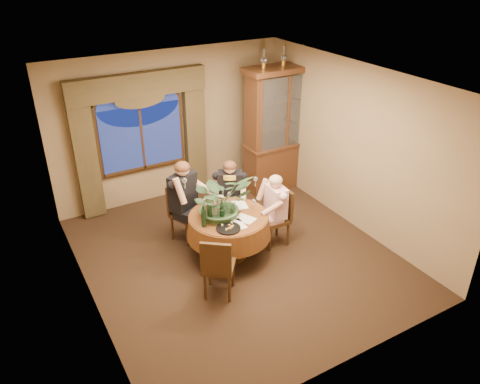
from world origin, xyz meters
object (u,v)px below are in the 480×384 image
person_scarf (230,196)px  wine_bottle_2 (205,209)px  china_cabinet (280,129)px  chair_back (186,213)px  wine_bottle_3 (210,213)px  wine_bottle_5 (222,210)px  chair_back_right (231,204)px  oil_lamp_right (303,54)px  wine_bottle_0 (206,206)px  chair_right (274,218)px  stoneware_vase (220,205)px  chair_front_left (219,265)px  person_back (183,202)px  olive_bowl (234,214)px  oil_lamp_left (264,59)px  person_pink (275,210)px  centerpiece_plant (220,180)px  wine_bottle_1 (214,208)px  oil_lamp_center (284,56)px  wine_bottle_4 (204,216)px  dining_table (229,236)px

person_scarf → wine_bottle_2: bearing=68.7°
china_cabinet → chair_back: 2.70m
wine_bottle_2 → wine_bottle_3: bearing=-84.8°
china_cabinet → chair_back: size_ratio=2.54×
wine_bottle_5 → chair_back_right: bearing=53.5°
oil_lamp_right → wine_bottle_0: oil_lamp_right is taller
chair_right → stoneware_vase: bearing=81.5°
oil_lamp_right → chair_front_left: 4.42m
person_back → olive_bowl: 0.95m
oil_lamp_left → person_back: oil_lamp_left is taller
person_pink → centerpiece_plant: size_ratio=1.23×
chair_back_right → wine_bottle_2: 1.08m
centerpiece_plant → wine_bottle_3: size_ratio=3.09×
wine_bottle_0 → wine_bottle_5: 0.27m
oil_lamp_right → wine_bottle_3: bearing=-148.7°
person_pink → wine_bottle_3: (-1.16, 0.01, 0.29)m
centerpiece_plant → wine_bottle_1: 0.45m
person_back → wine_bottle_0: bearing=72.0°
olive_bowl → wine_bottle_1: 0.34m
chair_front_left → stoneware_vase: bearing=98.2°
wine_bottle_3 → wine_bottle_1: bearing=34.9°
olive_bowl → wine_bottle_3: 0.44m
oil_lamp_center → wine_bottle_2: bearing=-146.7°
wine_bottle_0 → wine_bottle_4: (-0.15, -0.25, 0.00)m
oil_lamp_center → olive_bowl: oil_lamp_center is taller
chair_back_right → centerpiece_plant: bearing=81.7°
stoneware_vase → wine_bottle_3: size_ratio=0.85×
oil_lamp_left → oil_lamp_right: (0.85, 0.00, 0.00)m
person_scarf → wine_bottle_5: person_scarf is taller
dining_table → wine_bottle_0: bearing=151.6°
olive_bowl → chair_back: bearing=117.1°
dining_table → oil_lamp_right: (2.50, 1.69, 2.23)m
chair_back_right → centerpiece_plant: centerpiece_plant is taller
china_cabinet → chair_back_right: 2.06m
china_cabinet → olive_bowl: size_ratio=15.94×
oil_lamp_center → wine_bottle_1: oil_lamp_center is taller
person_pink → wine_bottle_4: bearing=95.2°
oil_lamp_center → wine_bottle_3: oil_lamp_center is taller
person_pink → person_scarf: 0.86m
chair_right → wine_bottle_3: size_ratio=2.91×
chair_right → chair_front_left: (-1.36, -0.67, 0.00)m
oil_lamp_left → wine_bottle_0: bearing=-142.0°
china_cabinet → chair_right: 2.26m
oil_lamp_right → person_pink: size_ratio=0.27×
wine_bottle_3 → wine_bottle_4: bearing=-156.8°
china_cabinet → wine_bottle_4: bearing=-144.9°
dining_table → chair_front_left: (-0.54, -0.71, 0.10)m
dining_table → person_pink: bearing=-3.5°
stoneware_vase → oil_lamp_right: bearing=31.2°
dining_table → wine_bottle_1: size_ratio=3.95×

